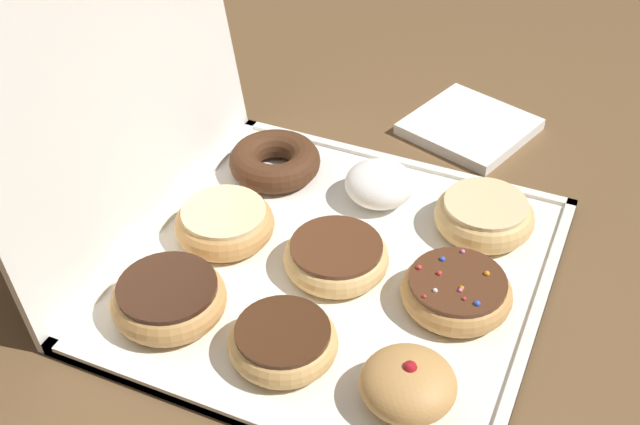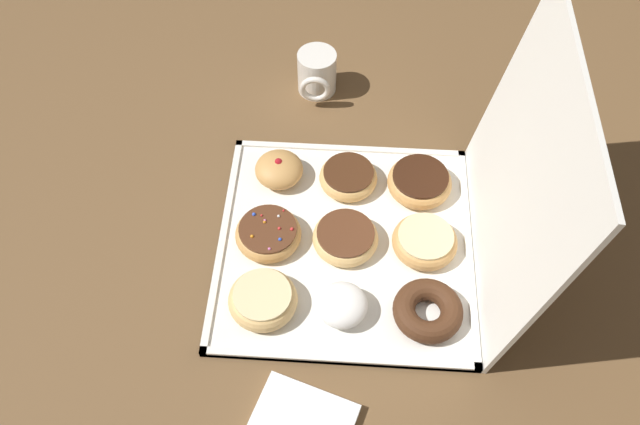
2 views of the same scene
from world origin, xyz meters
name	(u,v)px [view 2 (image 2 of 2)]	position (x,y,z in m)	size (l,w,h in m)	color
ground_plane	(345,246)	(0.00, 0.00, 0.00)	(3.00, 3.00, 0.00)	brown
donut_box	(345,245)	(0.00, 0.00, 0.01)	(0.44, 0.44, 0.01)	white
box_lid_open	(520,180)	(0.00, 0.25, 0.21)	(0.44, 0.42, 0.01)	white
jelly_filled_donut_0	(279,169)	(-0.14, -0.13, 0.03)	(0.09, 0.09, 0.05)	tan
sprinkle_donut_1	(268,234)	(0.00, -0.13, 0.03)	(0.12, 0.12, 0.04)	tan
glazed_ring_donut_2	(263,299)	(0.13, -0.13, 0.03)	(0.11, 0.11, 0.04)	#E5B770
chocolate_frosted_donut_3	(347,177)	(-0.13, 0.00, 0.03)	(0.11, 0.11, 0.03)	tan
chocolate_frosted_donut_4	(346,237)	(0.00, 0.00, 0.03)	(0.11, 0.11, 0.03)	#E5B770
powdered_filled_donut_5	(341,305)	(0.13, 0.00, 0.03)	(0.08, 0.08, 0.05)	white
chocolate_frosted_donut_6	(420,182)	(-0.13, 0.13, 0.03)	(0.12, 0.12, 0.04)	tan
glazed_ring_donut_7	(425,241)	(0.00, 0.14, 0.03)	(0.11, 0.11, 0.04)	tan
chocolate_cake_ring_donut_8	(428,311)	(0.13, 0.14, 0.03)	(0.11, 0.11, 0.04)	#472816
coffee_mug	(317,73)	(-0.38, -0.07, 0.05)	(0.10, 0.08, 0.09)	white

